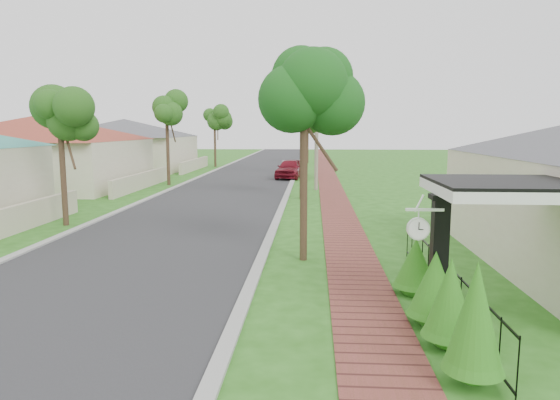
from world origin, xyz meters
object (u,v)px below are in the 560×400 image
(station_clock, at_px, (419,227))
(near_tree, at_px, (304,101))
(parked_car_red, at_px, (290,169))
(parked_car_white, at_px, (291,169))
(porch_post, at_px, (438,266))
(utility_pole, at_px, (317,130))

(station_clock, bearing_deg, near_tree, 114.51)
(parked_car_red, distance_m, parked_car_white, 0.85)
(porch_post, relative_size, near_tree, 0.45)
(parked_car_red, xyz_separation_m, parked_car_white, (0.00, 0.85, -0.10))
(station_clock, bearing_deg, parked_car_white, 97.13)
(parked_car_red, relative_size, parked_car_white, 1.12)
(near_tree, bearing_deg, parked_car_red, 93.53)
(porch_post, relative_size, parked_car_white, 0.66)
(near_tree, distance_m, station_clock, 5.89)
(parked_car_white, xyz_separation_m, near_tree, (1.45, -24.40, 3.87))
(parked_car_red, distance_m, station_clock, 28.64)
(near_tree, bearing_deg, station_clock, -65.49)
(near_tree, bearing_deg, parked_car_white, 93.41)
(near_tree, distance_m, utility_pole, 16.59)
(parked_car_red, height_order, utility_pole, utility_pole)
(parked_car_white, relative_size, station_clock, 5.52)
(porch_post, height_order, parked_car_red, porch_post)
(near_tree, xyz_separation_m, station_clock, (2.20, -4.83, -2.55))
(porch_post, xyz_separation_m, station_clock, (-0.49, -0.40, 0.83))
(porch_post, relative_size, station_clock, 3.64)
(porch_post, height_order, parked_car_white, porch_post)
(parked_car_white, height_order, near_tree, near_tree)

